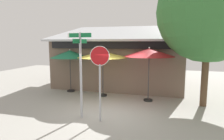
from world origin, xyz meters
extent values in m
cube|color=#9E9B93|center=(0.00, 0.00, -0.05)|extent=(28.00, 28.00, 0.10)
cube|color=#705B4C|center=(-0.74, 5.54, 1.57)|extent=(8.00, 5.34, 3.14)
cube|color=#B7BABF|center=(-0.74, 5.39, 3.60)|extent=(8.50, 5.96, 1.25)
cube|color=black|center=(-0.74, 2.82, 2.79)|extent=(7.40, 0.16, 0.44)
cylinder|color=#A8AAB2|center=(-0.84, -1.02, 1.64)|extent=(0.09, 0.09, 3.28)
cube|color=#116B38|center=(-0.84, -1.02, 3.18)|extent=(0.94, 0.14, 0.16)
cube|color=#116B38|center=(-0.84, -1.02, 2.96)|extent=(0.14, 0.94, 0.16)
cube|color=white|center=(-1.33, -0.96, 3.18)|extent=(0.06, 0.04, 0.16)
cylinder|color=#A8AAB2|center=(0.00, -1.21, 1.07)|extent=(0.07, 0.07, 2.14)
cylinder|color=white|center=(0.00, -1.21, 2.44)|extent=(0.70, 0.13, 0.71)
cylinder|color=red|center=(0.00, -1.21, 2.44)|extent=(0.66, 0.14, 0.66)
cylinder|color=black|center=(-3.18, 2.60, 0.04)|extent=(0.44, 0.44, 0.08)
cylinder|color=#333335|center=(-3.18, 2.60, 1.04)|extent=(0.05, 0.05, 2.08)
cone|color=#1E724C|center=(-3.18, 2.60, 2.25)|extent=(2.27, 2.27, 0.44)
sphere|color=silver|center=(-3.18, 2.60, 2.49)|extent=(0.08, 0.08, 0.08)
cylinder|color=black|center=(-1.01, 2.18, 0.04)|extent=(0.44, 0.44, 0.08)
cylinder|color=#333335|center=(-1.01, 2.18, 1.08)|extent=(0.05, 0.05, 2.17)
cone|color=#EAD14C|center=(-1.01, 2.18, 2.28)|extent=(2.70, 2.70, 0.33)
sphere|color=silver|center=(-1.01, 2.18, 2.48)|extent=(0.08, 0.08, 0.08)
cylinder|color=black|center=(1.47, 1.90, 0.04)|extent=(0.44, 0.44, 0.08)
cylinder|color=#333335|center=(1.47, 1.90, 1.14)|extent=(0.05, 0.05, 2.29)
cone|color=#B21E23|center=(1.47, 1.90, 2.44)|extent=(2.47, 2.47, 0.39)
sphere|color=silver|center=(1.47, 1.90, 2.66)|extent=(0.08, 0.08, 0.08)
cylinder|color=brown|center=(4.00, 1.80, 1.29)|extent=(0.30, 0.30, 2.59)
sphere|color=#387538|center=(4.00, 1.80, 4.28)|extent=(4.52, 4.52, 4.52)
camera|label=1|loc=(2.32, -7.85, 2.92)|focal=31.63mm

